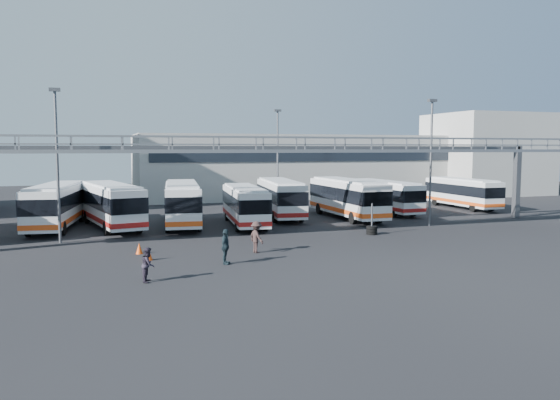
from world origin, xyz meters
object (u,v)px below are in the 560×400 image
object	(u,v)px
light_pole_mid	(431,155)
bus_5	(280,197)
bus_2	(111,204)
cone_right	(139,248)
tire_stack	(372,229)
cone_left	(148,254)
pedestrian_b	(148,265)
light_pole_back	(278,154)
bus_1	(56,204)
bus_3	(182,202)
pedestrian_c	(257,237)
light_pole_left	(57,157)
pedestrian_d	(225,247)
bus_9	(462,192)
bus_4	(245,204)
bus_7	(384,195)
bus_6	(347,197)

from	to	relation	value
light_pole_mid	bus_5	bearing A→B (deg)	137.10
bus_2	cone_right	xyz separation A→B (m)	(1.25, -11.74, -1.61)
tire_stack	cone_left	bearing A→B (deg)	-165.68
bus_2	pedestrian_b	distance (m)	19.00
light_pole_back	tire_stack	world-z (taller)	light_pole_back
bus_1	bus_3	xyz separation A→B (m)	(9.62, -1.36, 0.00)
bus_2	bus_1	bearing A→B (deg)	155.76
bus_1	pedestrian_c	size ratio (longest dim) A/B	6.15
bus_3	bus_5	size ratio (longest dim) A/B	1.02
light_pole_left	cone_right	distance (m)	9.06
cone_right	tire_stack	world-z (taller)	tire_stack
pedestrian_d	cone_left	bearing A→B (deg)	83.85
light_pole_mid	bus_9	bearing A→B (deg)	43.11
bus_2	bus_4	distance (m)	10.60
light_pole_mid	pedestrian_b	size ratio (longest dim) A/B	6.19
bus_7	pedestrian_b	distance (m)	32.07
tire_stack	light_pole_back	bearing A→B (deg)	94.59
light_pole_left	cone_left	distance (m)	10.64
bus_3	bus_6	xyz separation A→B (m)	(14.76, -0.23, 0.02)
pedestrian_d	bus_5	bearing A→B (deg)	-0.96
bus_3	bus_2	bearing A→B (deg)	-176.73
light_pole_mid	bus_9	distance (m)	15.42
bus_3	pedestrian_b	xyz separation A→B (m)	(-4.44, -18.51, -1.11)
bus_1	pedestrian_c	distance (m)	18.97
light_pole_mid	light_pole_left	bearing A→B (deg)	177.95
light_pole_left	bus_5	world-z (taller)	light_pole_left
bus_5	bus_7	xyz separation A→B (m)	(10.71, -0.02, -0.15)
pedestrian_c	bus_4	bearing A→B (deg)	-26.94
light_pole_left	pedestrian_c	world-z (taller)	light_pole_left
pedestrian_b	pedestrian_c	world-z (taller)	pedestrian_c
light_pole_left	pedestrian_b	xyz separation A→B (m)	(4.57, -12.76, -4.90)
light_pole_mid	bus_4	size ratio (longest dim) A/B	0.95
bus_7	tire_stack	distance (m)	13.86
bus_4	pedestrian_c	world-z (taller)	bus_4
bus_2	light_pole_left	bearing A→B (deg)	-130.38
bus_5	bus_9	xyz separation A→B (m)	(20.62, 1.12, -0.16)
bus_3	pedestrian_b	distance (m)	19.07
bus_2	light_pole_mid	bearing A→B (deg)	-27.51
bus_5	cone_left	bearing A→B (deg)	-121.95
cone_left	bus_3	bearing A→B (deg)	73.54
bus_4	tire_stack	distance (m)	10.78
light_pole_back	pedestrian_b	distance (m)	31.27
bus_1	bus_5	xyz separation A→B (m)	(18.87, 0.95, -0.04)
light_pole_mid	bus_3	world-z (taller)	light_pole_mid
bus_2	cone_right	bearing A→B (deg)	-95.15
bus_4	bus_7	size ratio (longest dim) A/B	1.03
bus_5	cone_right	distance (m)	19.29
bus_5	pedestrian_c	xyz separation A→B (m)	(-6.80, -15.55, -0.94)
pedestrian_b	cone_left	size ratio (longest dim) A/B	2.29
bus_3	pedestrian_d	bearing A→B (deg)	-82.76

